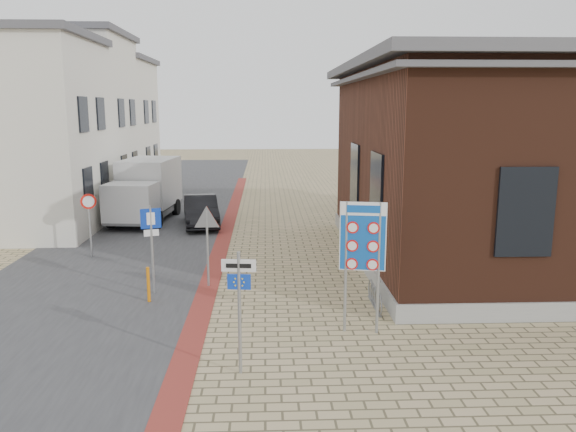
{
  "coord_description": "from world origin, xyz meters",
  "views": [
    {
      "loc": [
        -0.26,
        -12.07,
        5.29
      ],
      "look_at": [
        0.37,
        3.79,
        2.2
      ],
      "focal_mm": 35.0,
      "sensor_mm": 36.0,
      "label": 1
    }
  ],
  "objects_px": {
    "sedan": "(201,211)",
    "box_truck": "(146,190)",
    "essen_sign": "(239,294)",
    "parking_sign": "(151,234)",
    "border_sign": "(363,239)",
    "bollard": "(148,285)"
  },
  "relations": [
    {
      "from": "box_truck",
      "to": "essen_sign",
      "type": "distance_m",
      "value": 16.56
    },
    {
      "from": "sedan",
      "to": "parking_sign",
      "type": "distance_m",
      "value": 9.5
    },
    {
      "from": "sedan",
      "to": "box_truck",
      "type": "distance_m",
      "value": 3.11
    },
    {
      "from": "bollard",
      "to": "parking_sign",
      "type": "bearing_deg",
      "value": 90.0
    },
    {
      "from": "sedan",
      "to": "border_sign",
      "type": "height_order",
      "value": "border_sign"
    },
    {
      "from": "essen_sign",
      "to": "bollard",
      "type": "distance_m",
      "value": 5.21
    },
    {
      "from": "box_truck",
      "to": "border_sign",
      "type": "bearing_deg",
      "value": -54.49
    },
    {
      "from": "sedan",
      "to": "parking_sign",
      "type": "height_order",
      "value": "parking_sign"
    },
    {
      "from": "sedan",
      "to": "essen_sign",
      "type": "height_order",
      "value": "essen_sign"
    },
    {
      "from": "parking_sign",
      "to": "border_sign",
      "type": "bearing_deg",
      "value": -46.59
    },
    {
      "from": "box_truck",
      "to": "essen_sign",
      "type": "xyz_separation_m",
      "value": [
        5.11,
        -15.75,
        0.21
      ]
    },
    {
      "from": "border_sign",
      "to": "essen_sign",
      "type": "bearing_deg",
      "value": -133.87
    },
    {
      "from": "sedan",
      "to": "essen_sign",
      "type": "distance_m",
      "value": 14.68
    },
    {
      "from": "sedan",
      "to": "bollard",
      "type": "distance_m",
      "value": 10.15
    },
    {
      "from": "border_sign",
      "to": "bollard",
      "type": "xyz_separation_m",
      "value": [
        -5.48,
        2.3,
        -1.78
      ]
    },
    {
      "from": "essen_sign",
      "to": "parking_sign",
      "type": "relative_size",
      "value": 0.98
    },
    {
      "from": "parking_sign",
      "to": "box_truck",
      "type": "bearing_deg",
      "value": 84.82
    },
    {
      "from": "parking_sign",
      "to": "sedan",
      "type": "bearing_deg",
      "value": 70.36
    },
    {
      "from": "sedan",
      "to": "border_sign",
      "type": "bearing_deg",
      "value": -76.82
    },
    {
      "from": "essen_sign",
      "to": "parking_sign",
      "type": "distance_m",
      "value": 5.69
    },
    {
      "from": "bollard",
      "to": "sedan",
      "type": "bearing_deg",
      "value": 88.31
    },
    {
      "from": "box_truck",
      "to": "border_sign",
      "type": "xyz_separation_m",
      "value": [
        7.89,
        -13.75,
        0.81
      ]
    }
  ]
}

